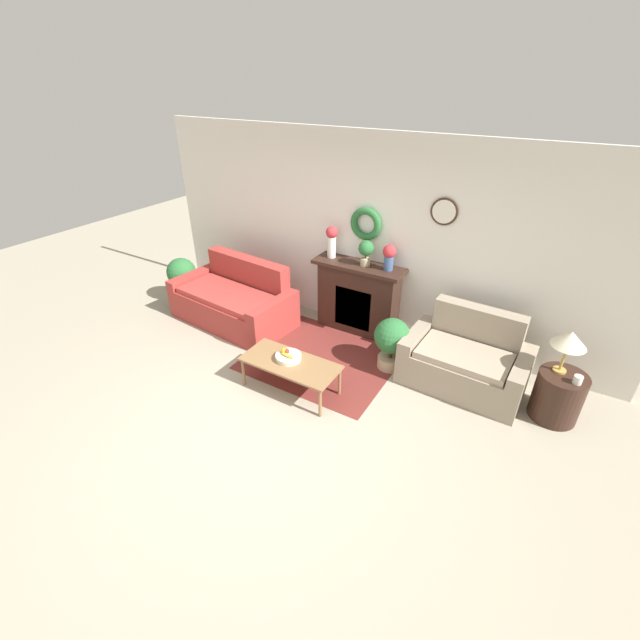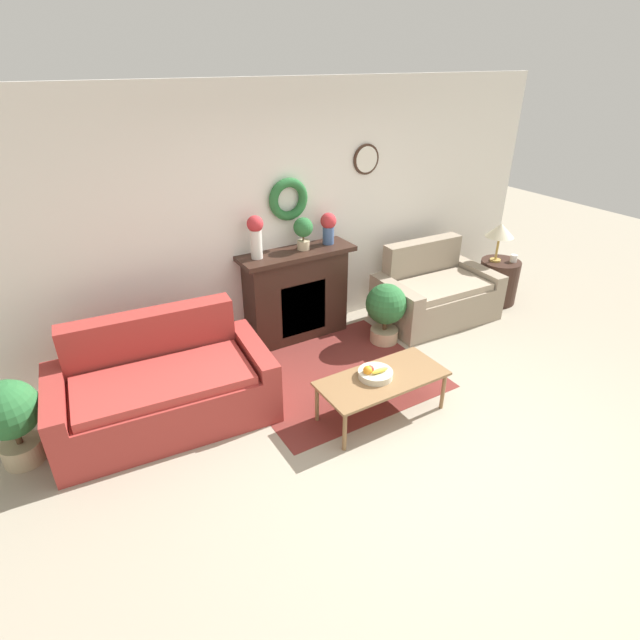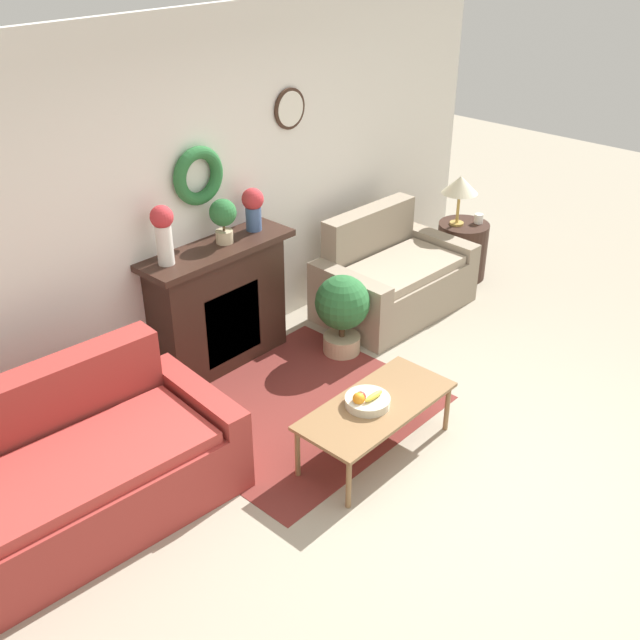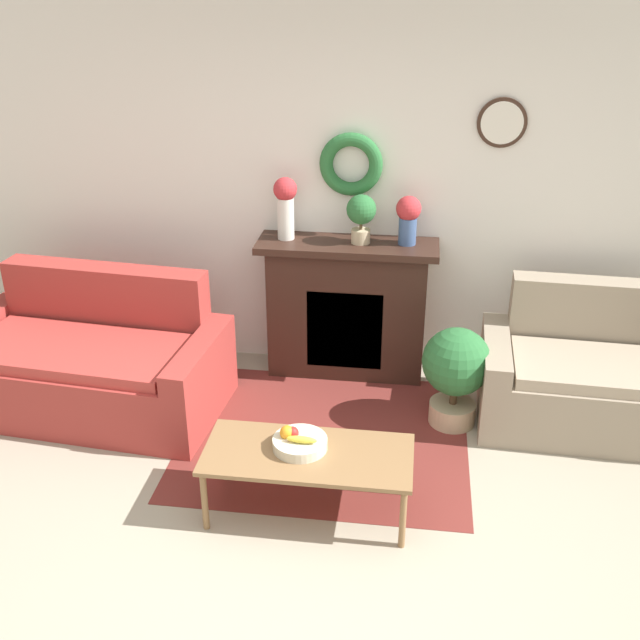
{
  "view_description": "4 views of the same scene",
  "coord_description": "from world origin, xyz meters",
  "px_view_note": "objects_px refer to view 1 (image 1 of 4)",
  "views": [
    {
      "loc": [
        2.27,
        -2.51,
        3.3
      ],
      "look_at": [
        0.01,
        1.27,
        0.72
      ],
      "focal_mm": 24.0,
      "sensor_mm": 36.0,
      "label": 1
    },
    {
      "loc": [
        -2.4,
        -2.05,
        2.87
      ],
      "look_at": [
        -0.25,
        1.52,
        0.66
      ],
      "focal_mm": 28.0,
      "sensor_mm": 36.0,
      "label": 2
    },
    {
      "loc": [
        -3.31,
        -1.71,
        3.33
      ],
      "look_at": [
        0.16,
        1.48,
        0.66
      ],
      "focal_mm": 42.0,
      "sensor_mm": 36.0,
      "label": 3
    },
    {
      "loc": [
        0.43,
        -2.58,
        2.81
      ],
      "look_at": [
        -0.1,
        1.4,
        0.89
      ],
      "focal_mm": 42.0,
      "sensor_mm": 36.0,
      "label": 4
    }
  ],
  "objects_px": {
    "table_lamp": "(570,340)",
    "side_table_by_loveseat": "(558,396)",
    "loveseat_right": "(465,361)",
    "vase_on_mantel_left": "(332,239)",
    "potted_plant_floor_by_couch": "(182,276)",
    "couch_left": "(235,301)",
    "vase_on_mantel_right": "(389,256)",
    "mug": "(578,380)",
    "fruit_bowl": "(288,356)",
    "fireplace": "(358,297)",
    "potted_plant_floor_by_loveseat": "(392,340)",
    "potted_plant_on_mantel": "(366,250)",
    "coffee_table": "(290,365)"
  },
  "relations": [
    {
      "from": "couch_left",
      "to": "vase_on_mantel_right",
      "type": "distance_m",
      "value": 2.41
    },
    {
      "from": "potted_plant_floor_by_couch",
      "to": "mug",
      "type": "bearing_deg",
      "value": 0.19
    },
    {
      "from": "mug",
      "to": "potted_plant_on_mantel",
      "type": "distance_m",
      "value": 2.84
    },
    {
      "from": "coffee_table",
      "to": "vase_on_mantel_left",
      "type": "height_order",
      "value": "vase_on_mantel_left"
    },
    {
      "from": "couch_left",
      "to": "mug",
      "type": "distance_m",
      "value": 4.5
    },
    {
      "from": "table_lamp",
      "to": "side_table_by_loveseat",
      "type": "bearing_deg",
      "value": -38.66
    },
    {
      "from": "vase_on_mantel_right",
      "to": "couch_left",
      "type": "bearing_deg",
      "value": -161.77
    },
    {
      "from": "fruit_bowl",
      "to": "potted_plant_floor_by_loveseat",
      "type": "bearing_deg",
      "value": 48.09
    },
    {
      "from": "potted_plant_on_mantel",
      "to": "vase_on_mantel_left",
      "type": "bearing_deg",
      "value": 177.85
    },
    {
      "from": "side_table_by_loveseat",
      "to": "loveseat_right",
      "type": "bearing_deg",
      "value": 174.88
    },
    {
      "from": "vase_on_mantel_left",
      "to": "fireplace",
      "type": "bearing_deg",
      "value": -0.72
    },
    {
      "from": "couch_left",
      "to": "potted_plant_on_mantel",
      "type": "height_order",
      "value": "potted_plant_on_mantel"
    },
    {
      "from": "side_table_by_loveseat",
      "to": "vase_on_mantel_left",
      "type": "bearing_deg",
      "value": 170.18
    },
    {
      "from": "loveseat_right",
      "to": "side_table_by_loveseat",
      "type": "xyz_separation_m",
      "value": [
        1.01,
        -0.09,
        -0.03
      ]
    },
    {
      "from": "side_table_by_loveseat",
      "to": "vase_on_mantel_left",
      "type": "relative_size",
      "value": 1.27
    },
    {
      "from": "loveseat_right",
      "to": "mug",
      "type": "xyz_separation_m",
      "value": [
        1.12,
        -0.18,
        0.3
      ]
    },
    {
      "from": "loveseat_right",
      "to": "potted_plant_on_mantel",
      "type": "xyz_separation_m",
      "value": [
        -1.57,
        0.43,
        0.94
      ]
    },
    {
      "from": "side_table_by_loveseat",
      "to": "potted_plant_floor_by_loveseat",
      "type": "bearing_deg",
      "value": -177.71
    },
    {
      "from": "loveseat_right",
      "to": "vase_on_mantel_right",
      "type": "bearing_deg",
      "value": 162.78
    },
    {
      "from": "couch_left",
      "to": "vase_on_mantel_left",
      "type": "bearing_deg",
      "value": 34.0
    },
    {
      "from": "fireplace",
      "to": "side_table_by_loveseat",
      "type": "bearing_deg",
      "value": -11.3
    },
    {
      "from": "coffee_table",
      "to": "potted_plant_on_mantel",
      "type": "bearing_deg",
      "value": 85.24
    },
    {
      "from": "couch_left",
      "to": "potted_plant_floor_by_loveseat",
      "type": "bearing_deg",
      "value": 6.94
    },
    {
      "from": "fireplace",
      "to": "couch_left",
      "type": "xyz_separation_m",
      "value": [
        -1.7,
        -0.69,
        -0.21
      ]
    },
    {
      "from": "fruit_bowl",
      "to": "potted_plant_on_mantel",
      "type": "height_order",
      "value": "potted_plant_on_mantel"
    },
    {
      "from": "table_lamp",
      "to": "fruit_bowl",
      "type": "bearing_deg",
      "value": -157.75
    },
    {
      "from": "fireplace",
      "to": "side_table_by_loveseat",
      "type": "relative_size",
      "value": 2.28
    },
    {
      "from": "loveseat_right",
      "to": "fruit_bowl",
      "type": "xyz_separation_m",
      "value": [
        -1.76,
        -1.15,
        0.13
      ]
    },
    {
      "from": "couch_left",
      "to": "potted_plant_on_mantel",
      "type": "relative_size",
      "value": 5.48
    },
    {
      "from": "coffee_table",
      "to": "side_table_by_loveseat",
      "type": "bearing_deg",
      "value": 22.04
    },
    {
      "from": "table_lamp",
      "to": "potted_plant_on_mantel",
      "type": "bearing_deg",
      "value": 169.44
    },
    {
      "from": "loveseat_right",
      "to": "mug",
      "type": "bearing_deg",
      "value": -6.43
    },
    {
      "from": "loveseat_right",
      "to": "fruit_bowl",
      "type": "bearing_deg",
      "value": -144.32
    },
    {
      "from": "side_table_by_loveseat",
      "to": "mug",
      "type": "height_order",
      "value": "mug"
    },
    {
      "from": "couch_left",
      "to": "table_lamp",
      "type": "height_order",
      "value": "table_lamp"
    },
    {
      "from": "side_table_by_loveseat",
      "to": "table_lamp",
      "type": "xyz_separation_m",
      "value": [
        -0.06,
        0.05,
        0.67
      ]
    },
    {
      "from": "loveseat_right",
      "to": "potted_plant_floor_by_couch",
      "type": "distance_m",
      "value": 4.5
    },
    {
      "from": "mug",
      "to": "fireplace",
      "type": "bearing_deg",
      "value": 167.44
    },
    {
      "from": "loveseat_right",
      "to": "side_table_by_loveseat",
      "type": "height_order",
      "value": "loveseat_right"
    },
    {
      "from": "potted_plant_floor_by_couch",
      "to": "vase_on_mantel_right",
      "type": "bearing_deg",
      "value": 11.24
    },
    {
      "from": "mug",
      "to": "vase_on_mantel_left",
      "type": "relative_size",
      "value": 0.21
    },
    {
      "from": "coffee_table",
      "to": "potted_plant_floor_by_couch",
      "type": "relative_size",
      "value": 1.56
    },
    {
      "from": "side_table_by_loveseat",
      "to": "vase_on_mantel_right",
      "type": "height_order",
      "value": "vase_on_mantel_right"
    },
    {
      "from": "side_table_by_loveseat",
      "to": "mug",
      "type": "bearing_deg",
      "value": -37.87
    },
    {
      "from": "couch_left",
      "to": "vase_on_mantel_right",
      "type": "height_order",
      "value": "vase_on_mantel_right"
    },
    {
      "from": "coffee_table",
      "to": "vase_on_mantel_left",
      "type": "distance_m",
      "value": 1.93
    },
    {
      "from": "potted_plant_on_mantel",
      "to": "potted_plant_floor_by_loveseat",
      "type": "xyz_separation_m",
      "value": [
        0.69,
        -0.6,
        -0.84
      ]
    },
    {
      "from": "fireplace",
      "to": "potted_plant_on_mantel",
      "type": "xyz_separation_m",
      "value": [
        0.09,
        -0.01,
        0.72
      ]
    },
    {
      "from": "vase_on_mantel_left",
      "to": "potted_plant_floor_by_couch",
      "type": "height_order",
      "value": "vase_on_mantel_left"
    },
    {
      "from": "coffee_table",
      "to": "potted_plant_floor_by_couch",
      "type": "xyz_separation_m",
      "value": [
        -2.79,
        0.99,
        0.08
      ]
    }
  ]
}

